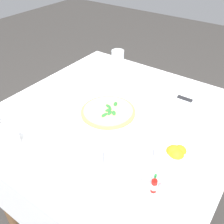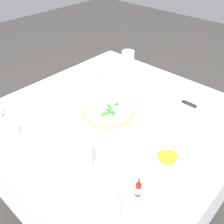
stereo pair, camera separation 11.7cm
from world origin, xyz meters
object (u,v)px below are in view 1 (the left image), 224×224
citrus_bowl (175,155)px  pepper_shaker (163,188)px  hot_sauce_bottle (154,185)px  water_glass_left_edge (93,162)px  coffee_cup_far_left (86,76)px  water_glass_far_right (118,60)px  water_glass_right_edge (130,216)px  napkin_folded (175,98)px  pizza (108,111)px  dinner_knife (175,96)px  menu_card (137,81)px  coffee_cup_near_left (10,141)px  salt_shaker (145,184)px  pizza_plate (108,114)px

citrus_bowl → pepper_shaker: size_ratio=2.67×
hot_sauce_bottle → water_glass_left_edge: bearing=13.0°
coffee_cup_far_left → water_glass_far_right: 0.25m
water_glass_right_edge → napkin_folded: (0.17, -0.70, -0.05)m
napkin_folded → water_glass_right_edge: bearing=97.6°
pizza → citrus_bowl: citrus_bowl is taller
coffee_cup_far_left → hot_sauce_bottle: size_ratio=1.59×
citrus_bowl → pepper_shaker: 0.16m
hot_sauce_bottle → dinner_knife: bearing=-72.6°
coffee_cup_far_left → dinner_knife: (-0.49, -0.12, -0.00)m
dinner_knife → hot_sauce_bottle: bearing=108.0°
hot_sauce_bottle → water_glass_far_right: bearing=-48.0°
dinner_knife → menu_card: bearing=0.2°
coffee_cup_near_left → water_glass_left_edge: 0.36m
citrus_bowl → salt_shaker: 0.18m
napkin_folded → citrus_bowl: bearing=107.4°
water_glass_right_edge → water_glass_left_edge: size_ratio=1.17×
napkin_folded → salt_shaker: 0.58m
water_glass_far_right → salt_shaker: bearing=130.2°
pizza_plate → dinner_knife: (-0.19, -0.30, 0.01)m
coffee_cup_far_left → water_glass_far_right: bearing=-100.6°
hot_sauce_bottle → menu_card: hot_sauce_bottle is taller
water_glass_right_edge → salt_shaker: water_glass_right_edge is taller
pizza → coffee_cup_near_left: coffee_cup_near_left is taller
coffee_cup_near_left → dinner_knife: (-0.39, -0.69, -0.00)m
coffee_cup_far_left → hot_sauce_bottle: 0.79m
citrus_bowl → hot_sauce_bottle: hot_sauce_bottle is taller
water_glass_left_edge → pepper_shaker: size_ratio=1.93×
napkin_folded → pizza_plate: bearing=50.8°
pizza → water_glass_far_right: bearing=-60.4°
coffee_cup_far_left → hot_sauce_bottle: hot_sauce_bottle is taller
water_glass_right_edge → salt_shaker: (0.03, -0.14, -0.03)m
pepper_shaker → dinner_knife: bearing=-69.7°
water_glass_right_edge → coffee_cup_near_left: bearing=-1.3°
pizza → hot_sauce_bottle: (-0.37, 0.25, 0.01)m
salt_shaker → menu_card: 0.67m
salt_shaker → dinner_knife: bearing=-75.6°
menu_card → pizza: bearing=8.1°
coffee_cup_far_left → water_glass_right_edge: size_ratio=1.04×
hot_sauce_bottle → menu_card: size_ratio=0.92×
water_glass_left_edge → citrus_bowl: (-0.21, -0.22, -0.02)m
hot_sauce_bottle → pepper_shaker: 0.03m
water_glass_far_right → menu_card: size_ratio=1.17×
coffee_cup_far_left → water_glass_left_edge: water_glass_left_edge is taller
napkin_folded → citrus_bowl: (-0.17, 0.38, 0.02)m
coffee_cup_near_left → hot_sauce_bottle: bearing=-166.1°
salt_shaker → pepper_shaker: (-0.06, -0.02, 0.00)m
coffee_cup_far_left → dinner_knife: coffee_cup_far_left is taller
citrus_bowl → coffee_cup_far_left: bearing=-22.2°
pizza → napkin_folded: bearing=-123.0°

